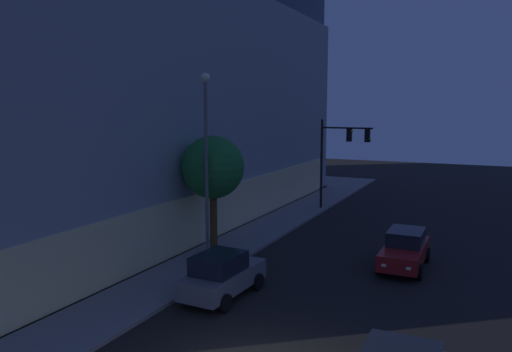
% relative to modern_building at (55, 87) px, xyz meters
% --- Properties ---
extents(modern_building, '(37.43, 28.57, 17.82)m').
position_rel_modern_building_xyz_m(modern_building, '(0.00, 0.00, 0.00)').
color(modern_building, '#4C4C51').
rests_on(modern_building, ground).
extents(traffic_light_far_corner, '(0.48, 3.79, 6.43)m').
position_rel_modern_building_xyz_m(traffic_light_far_corner, '(8.43, -18.19, -4.25)').
color(traffic_light_far_corner, black).
rests_on(traffic_light_far_corner, sidewalk_corner).
extents(street_lamp_sidewalk, '(0.44, 0.44, 8.79)m').
position_rel_modern_building_xyz_m(street_lamp_sidewalk, '(-6.32, -16.06, -3.24)').
color(street_lamp_sidewalk, slate).
rests_on(street_lamp_sidewalk, sidewalk_corner).
extents(sidewalk_tree, '(3.14, 3.14, 5.88)m').
position_rel_modern_building_xyz_m(sidewalk_tree, '(-4.68, -15.45, -4.42)').
color(sidewalk_tree, brown).
rests_on(sidewalk_tree, sidewalk_corner).
extents(car_grey, '(4.18, 2.10, 1.80)m').
position_rel_modern_building_xyz_m(car_grey, '(-9.57, -18.67, -7.94)').
color(car_grey, slate).
rests_on(car_grey, ground).
extents(car_red, '(4.56, 1.97, 1.72)m').
position_rel_modern_building_xyz_m(car_red, '(-2.66, -24.53, -7.97)').
color(car_red, maroon).
rests_on(car_red, ground).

